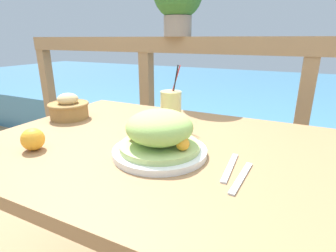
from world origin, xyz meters
name	(u,v)px	position (x,y,z in m)	size (l,w,h in m)	color
patio_table	(158,166)	(0.00, 0.00, 0.65)	(1.22, 0.89, 0.74)	#997047
railing_fence	(216,95)	(0.00, 0.70, 0.78)	(2.80, 0.08, 1.09)	#937551
sea_backdrop	(262,101)	(0.00, 3.20, 0.21)	(12.00, 4.00, 0.43)	teal
salad_plate	(160,136)	(0.05, -0.08, 0.80)	(0.29, 0.29, 0.14)	white
drink_glass	(171,108)	(-0.05, 0.20, 0.81)	(0.09, 0.09, 0.25)	#DBCC7F
bread_basket	(69,108)	(-0.50, 0.09, 0.79)	(0.18, 0.18, 0.11)	olive
fork	(230,167)	(0.27, -0.07, 0.74)	(0.02, 0.18, 0.00)	silver
knife	(241,177)	(0.31, -0.12, 0.74)	(0.03, 0.18, 0.00)	silver
orange_near_basket	(33,139)	(-0.33, -0.23, 0.77)	(0.07, 0.07, 0.07)	#F9A328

